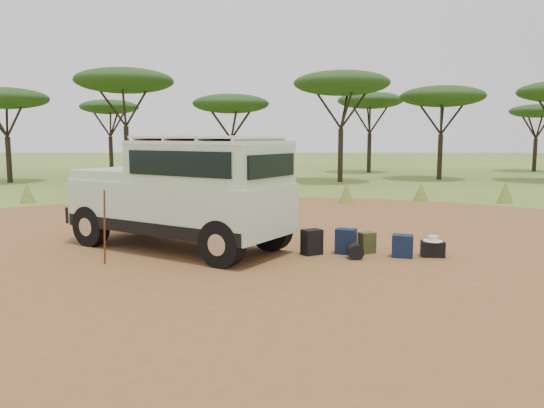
{
  "coord_description": "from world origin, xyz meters",
  "views": [
    {
      "loc": [
        0.16,
        -11.26,
        2.51
      ],
      "look_at": [
        0.2,
        0.5,
        1.0
      ],
      "focal_mm": 35.0,
      "sensor_mm": 36.0,
      "label": 1
    }
  ],
  "objects_px": {
    "backpack_olive": "(367,243)",
    "hard_case": "(433,249)",
    "safari_vehicle": "(184,195)",
    "duffel_navy": "(403,246)",
    "backpack_navy": "(346,241)",
    "walking_staff": "(105,228)",
    "backpack_black": "(312,242)"
  },
  "relations": [
    {
      "from": "walking_staff",
      "to": "backpack_black",
      "type": "height_order",
      "value": "walking_staff"
    },
    {
      "from": "backpack_olive",
      "to": "hard_case",
      "type": "relative_size",
      "value": 0.99
    },
    {
      "from": "backpack_olive",
      "to": "walking_staff",
      "type": "bearing_deg",
      "value": 168.47
    },
    {
      "from": "backpack_black",
      "to": "backpack_olive",
      "type": "distance_m",
      "value": 1.21
    },
    {
      "from": "safari_vehicle",
      "to": "backpack_olive",
      "type": "xyz_separation_m",
      "value": [
        3.98,
        -0.45,
        -0.99
      ]
    },
    {
      "from": "backpack_black",
      "to": "backpack_navy",
      "type": "bearing_deg",
      "value": -23.64
    },
    {
      "from": "walking_staff",
      "to": "duffel_navy",
      "type": "distance_m",
      "value": 6.02
    },
    {
      "from": "walking_staff",
      "to": "backpack_navy",
      "type": "height_order",
      "value": "walking_staff"
    },
    {
      "from": "backpack_olive",
      "to": "duffel_navy",
      "type": "relative_size",
      "value": 0.96
    },
    {
      "from": "backpack_black",
      "to": "backpack_olive",
      "type": "height_order",
      "value": "backpack_black"
    },
    {
      "from": "backpack_navy",
      "to": "hard_case",
      "type": "height_order",
      "value": "backpack_navy"
    },
    {
      "from": "backpack_black",
      "to": "hard_case",
      "type": "xyz_separation_m",
      "value": [
        2.52,
        -0.2,
        -0.11
      ]
    },
    {
      "from": "backpack_navy",
      "to": "duffel_navy",
      "type": "height_order",
      "value": "backpack_navy"
    },
    {
      "from": "backpack_navy",
      "to": "backpack_olive",
      "type": "relative_size",
      "value": 1.2
    },
    {
      "from": "safari_vehicle",
      "to": "walking_staff",
      "type": "distance_m",
      "value": 2.07
    },
    {
      "from": "hard_case",
      "to": "safari_vehicle",
      "type": "bearing_deg",
      "value": 178.99
    },
    {
      "from": "backpack_black",
      "to": "safari_vehicle",
      "type": "bearing_deg",
      "value": 139.24
    },
    {
      "from": "safari_vehicle",
      "to": "backpack_black",
      "type": "bearing_deg",
      "value": 20.63
    },
    {
      "from": "backpack_olive",
      "to": "hard_case",
      "type": "bearing_deg",
      "value": -37.35
    },
    {
      "from": "safari_vehicle",
      "to": "backpack_navy",
      "type": "height_order",
      "value": "safari_vehicle"
    },
    {
      "from": "walking_staff",
      "to": "hard_case",
      "type": "relative_size",
      "value": 3.31
    },
    {
      "from": "walking_staff",
      "to": "backpack_olive",
      "type": "xyz_separation_m",
      "value": [
        5.28,
        1.1,
        -0.52
      ]
    },
    {
      "from": "safari_vehicle",
      "to": "duffel_navy",
      "type": "distance_m",
      "value": 4.83
    },
    {
      "from": "safari_vehicle",
      "to": "backpack_black",
      "type": "xyz_separation_m",
      "value": [
        2.78,
        -0.58,
        -0.94
      ]
    },
    {
      "from": "backpack_olive",
      "to": "safari_vehicle",
      "type": "bearing_deg",
      "value": 150.37
    },
    {
      "from": "backpack_navy",
      "to": "backpack_olive",
      "type": "height_order",
      "value": "backpack_navy"
    },
    {
      "from": "hard_case",
      "to": "duffel_navy",
      "type": "bearing_deg",
      "value": -168.0
    },
    {
      "from": "walking_staff",
      "to": "duffel_navy",
      "type": "relative_size",
      "value": 3.23
    },
    {
      "from": "backpack_navy",
      "to": "safari_vehicle",
      "type": "bearing_deg",
      "value": -167.73
    },
    {
      "from": "walking_staff",
      "to": "backpack_navy",
      "type": "distance_m",
      "value": 4.95
    },
    {
      "from": "safari_vehicle",
      "to": "hard_case",
      "type": "relative_size",
      "value": 11.68
    },
    {
      "from": "backpack_navy",
      "to": "backpack_olive",
      "type": "distance_m",
      "value": 0.47
    }
  ]
}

